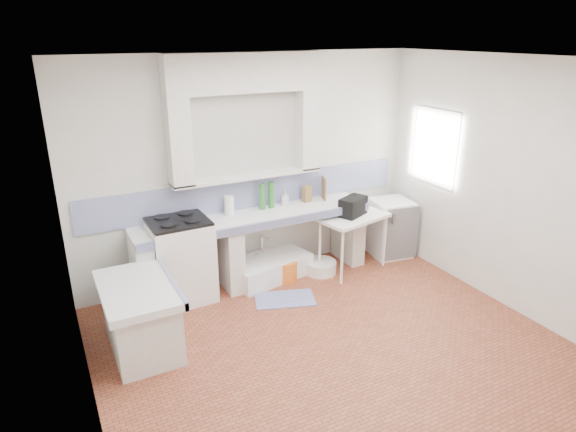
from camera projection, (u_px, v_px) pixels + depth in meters
name	position (u px, v px, depth m)	size (l,w,h in m)	color
floor	(333.00, 348.00, 5.05)	(4.50, 4.50, 0.00)	brown
ceiling	(344.00, 60.00, 4.07)	(4.50, 4.50, 0.00)	silver
wall_back	(251.00, 169.00, 6.22)	(4.50, 4.50, 0.00)	silver
wall_front	(525.00, 327.00, 2.90)	(4.50, 4.50, 0.00)	silver
wall_left	(75.00, 270.00, 3.59)	(4.50, 4.50, 0.00)	silver
wall_right	(509.00, 186.00, 5.53)	(4.50, 4.50, 0.00)	silver
alcove_mass	(245.00, 73.00, 5.67)	(1.90, 0.25, 0.45)	silver
window_frame	(445.00, 146.00, 6.53)	(0.35, 0.86, 1.06)	#351F10
lace_valance	(439.00, 118.00, 6.34)	(0.01, 0.84, 0.24)	white
counter_slab	(255.00, 218.00, 6.12)	(3.00, 0.60, 0.08)	white
counter_lip	(264.00, 225.00, 5.89)	(3.00, 0.04, 0.10)	navy
counter_pier_left	(143.00, 275.00, 5.67)	(0.20, 0.55, 0.82)	silver
counter_pier_mid	(230.00, 257.00, 6.13)	(0.20, 0.55, 0.82)	silver
counter_pier_right	(348.00, 232.00, 6.88)	(0.20, 0.55, 0.82)	silver
peninsula_top	(138.00, 290.00, 4.83)	(0.70, 1.10, 0.08)	white
peninsula_base	(141.00, 321.00, 4.96)	(0.60, 1.00, 0.62)	silver
peninsula_lip	(171.00, 282.00, 4.98)	(0.04, 1.10, 0.10)	navy
backsplash	(252.00, 192.00, 6.32)	(4.27, 0.03, 0.40)	navy
stove	(180.00, 260.00, 5.86)	(0.69, 0.66, 0.97)	white
sink	(269.00, 268.00, 6.46)	(1.04, 0.56, 0.25)	white
side_table	(353.00, 243.00, 6.60)	(0.91, 0.51, 0.04)	white
fridge	(390.00, 228.00, 7.05)	(0.52, 0.52, 0.81)	white
bucket_red	(254.00, 275.00, 6.25)	(0.29, 0.29, 0.27)	red
bucket_orange	(286.00, 271.00, 6.38)	(0.29, 0.29, 0.27)	orange
bucket_blue	(296.00, 261.00, 6.62)	(0.30, 0.30, 0.28)	#3265B2
basin_white	(321.00, 267.00, 6.60)	(0.41, 0.41, 0.16)	white
water_bottle_a	(258.00, 264.00, 6.53)	(0.08, 0.08, 0.29)	silver
water_bottle_b	(265.00, 263.00, 6.58)	(0.07, 0.07, 0.27)	silver
black_bag	(353.00, 206.00, 6.45)	(0.39, 0.22, 0.24)	black
green_bottle_a	(262.00, 197.00, 6.25)	(0.07, 0.07, 0.33)	#297126
green_bottle_b	(271.00, 195.00, 6.30)	(0.07, 0.07, 0.34)	#297126
knife_block	(307.00, 194.00, 6.55)	(0.11, 0.08, 0.21)	brown
cutting_board	(324.00, 188.00, 6.64)	(0.02, 0.22, 0.30)	brown
paper_towel	(229.00, 205.00, 6.07)	(0.12, 0.12, 0.24)	white
soap_bottle	(285.00, 198.00, 6.41)	(0.09, 0.09, 0.19)	white
rug	(285.00, 299.00, 5.96)	(0.71, 0.40, 0.01)	#31369B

